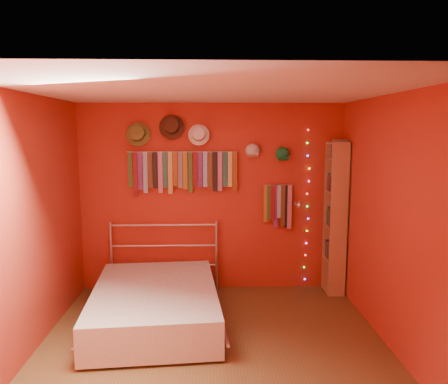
{
  "coord_description": "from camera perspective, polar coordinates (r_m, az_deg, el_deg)",
  "views": [
    {
      "loc": [
        -0.02,
        -4.02,
        2.15
      ],
      "look_at": [
        0.13,
        0.9,
        1.45
      ],
      "focal_mm": 35.0,
      "sensor_mm": 36.0,
      "label": 1
    }
  ],
  "objects": [
    {
      "name": "ceiling",
      "position": [
        4.04,
        -1.53,
        13.09
      ],
      "size": [
        3.5,
        3.5,
        0.02
      ],
      "primitive_type": "cube",
      "color": "white",
      "rests_on": "back_wall"
    },
    {
      "name": "left_wall",
      "position": [
        4.47,
        -24.6,
        -4.26
      ],
      "size": [
        0.02,
        3.5,
        2.5
      ],
      "primitive_type": "cube",
      "color": "#AE361C",
      "rests_on": "ground"
    },
    {
      "name": "bed",
      "position": [
        5.09,
        -8.97,
        -14.23
      ],
      "size": [
        1.59,
        2.02,
        0.95
      ],
      "rotation": [
        0.0,
        0.0,
        0.08
      ],
      "color": "#B8B8BD",
      "rests_on": "ground"
    },
    {
      "name": "right_wall",
      "position": [
        4.49,
        21.56,
        -4.04
      ],
      "size": [
        0.02,
        3.5,
        2.5
      ],
      "primitive_type": "cube",
      "color": "#AE361C",
      "rests_on": "ground"
    },
    {
      "name": "cap_green",
      "position": [
        5.8,
        7.64,
        4.94
      ],
      "size": [
        0.18,
        0.23,
        0.18
      ],
      "color": "#1A753B",
      "rests_on": "back_wall"
    },
    {
      "name": "bookshelf",
      "position": [
        5.91,
        14.76,
        -3.21
      ],
      "size": [
        0.25,
        0.34,
        2.0
      ],
      "color": "olive",
      "rests_on": "ground"
    },
    {
      "name": "small_tie_rack",
      "position": [
        5.86,
        7.09,
        -1.57
      ],
      "size": [
        0.4,
        0.03,
        0.6
      ],
      "color": "#B8B8BD",
      "rests_on": "back_wall"
    },
    {
      "name": "fedora_brown",
      "position": [
        5.69,
        -6.89,
        8.5
      ],
      "size": [
        0.32,
        0.18,
        0.32
      ],
      "rotation": [
        1.36,
        0.0,
        0.0
      ],
      "color": "#3F2216",
      "rests_on": "back_wall"
    },
    {
      "name": "ground",
      "position": [
        4.56,
        -1.41,
        -20.02
      ],
      "size": [
        3.5,
        3.5,
        0.0
      ],
      "primitive_type": "plane",
      "color": "brown",
      "rests_on": "ground"
    },
    {
      "name": "fedora_white",
      "position": [
        5.68,
        -3.32,
        7.53
      ],
      "size": [
        0.28,
        0.15,
        0.27
      ],
      "rotation": [
        1.36,
        0.0,
        0.0
      ],
      "color": "white",
      "rests_on": "back_wall"
    },
    {
      "name": "tie_rack",
      "position": [
        5.74,
        -5.49,
        2.88
      ],
      "size": [
        1.45,
        0.03,
        0.59
      ],
      "color": "#B8B8BD",
      "rests_on": "back_wall"
    },
    {
      "name": "fedora_olive",
      "position": [
        5.75,
        -11.23,
        7.48
      ],
      "size": [
        0.32,
        0.17,
        0.31
      ],
      "rotation": [
        1.36,
        0.0,
        0.0
      ],
      "color": "brown",
      "rests_on": "back_wall"
    },
    {
      "name": "back_wall",
      "position": [
        5.84,
        -1.58,
        -0.75
      ],
      "size": [
        3.5,
        0.02,
        2.5
      ],
      "primitive_type": "cube",
      "color": "#AE361C",
      "rests_on": "ground"
    },
    {
      "name": "reading_lamp",
      "position": [
        5.72,
        9.74,
        -1.64
      ],
      "size": [
        0.07,
        0.32,
        0.09
      ],
      "color": "#B8B8BD",
      "rests_on": "back_wall"
    },
    {
      "name": "cap_white",
      "position": [
        5.75,
        3.76,
        5.39
      ],
      "size": [
        0.18,
        0.23,
        0.18
      ],
      "color": "silver",
      "rests_on": "back_wall"
    },
    {
      "name": "fairy_lights",
      "position": [
        5.96,
        10.79,
        -1.85
      ],
      "size": [
        0.06,
        0.02,
        2.06
      ],
      "color": "#FF3333",
      "rests_on": "back_wall"
    }
  ]
}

